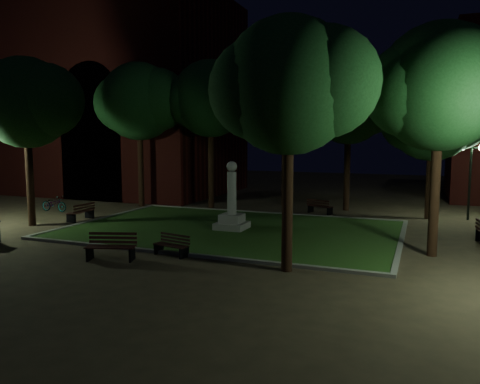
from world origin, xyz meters
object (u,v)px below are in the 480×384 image
object	(u,v)px
bench_left_side	(81,212)
bicycle	(54,204)
bench_near_left	(111,247)
monument	(232,210)
bench_near_right	(172,246)
bench_far_side	(320,207)

from	to	relation	value
bench_left_side	bicycle	bearing A→B (deg)	-118.42
bench_near_left	bicycle	bearing A→B (deg)	123.46
monument	bench_left_side	world-z (taller)	monument
bicycle	bench_near_left	bearing A→B (deg)	-128.46
bicycle	bench_near_right	bearing A→B (deg)	-119.36
monument	bicycle	bearing A→B (deg)	173.48
bench_left_side	bicycle	distance (m)	4.03
bench_near_left	bench_far_side	size ratio (longest dim) A/B	1.17
bench_far_side	bicycle	xyz separation A→B (m)	(-14.85, -5.00, 0.08)
bench_near_right	bicycle	bearing A→B (deg)	162.69
bench_near_left	bench_near_right	size ratio (longest dim) A/B	1.24
bench_near_right	bench_left_side	bearing A→B (deg)	161.94
bench_near_right	bench_near_left	bearing A→B (deg)	-129.65
monument	bench_far_side	distance (m)	7.00
monument	bench_near_right	distance (m)	5.23
bench_near_left	bench_left_side	bearing A→B (deg)	118.54
monument	bench_far_side	world-z (taller)	monument
bench_left_side	bench_far_side	distance (m)	13.20
bench_near_left	bicycle	world-z (taller)	bench_near_left
bench_near_left	bench_far_side	world-z (taller)	bench_near_left
monument	bench_near_left	world-z (taller)	monument
bench_near_left	bicycle	distance (m)	12.79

